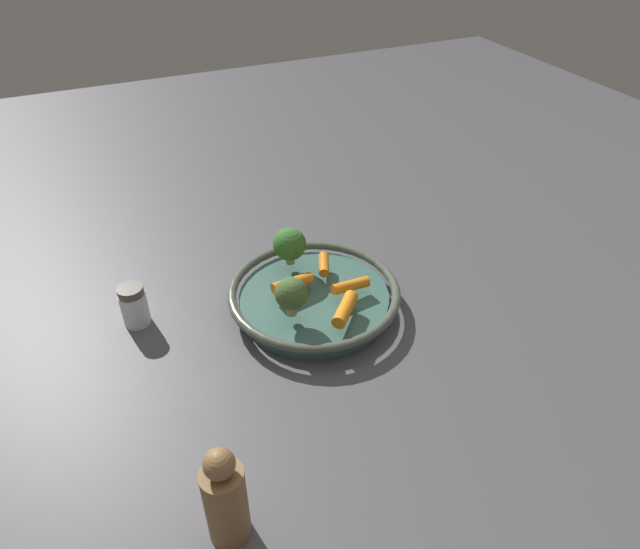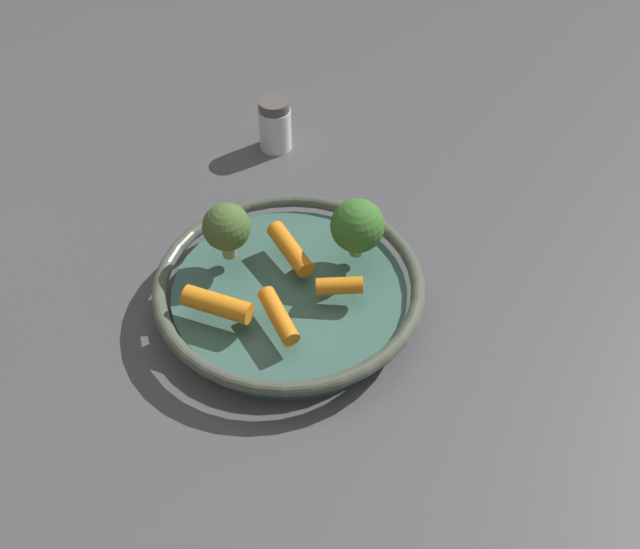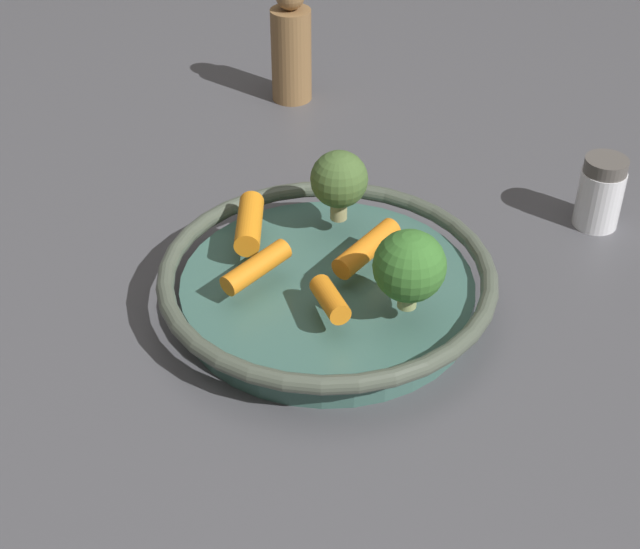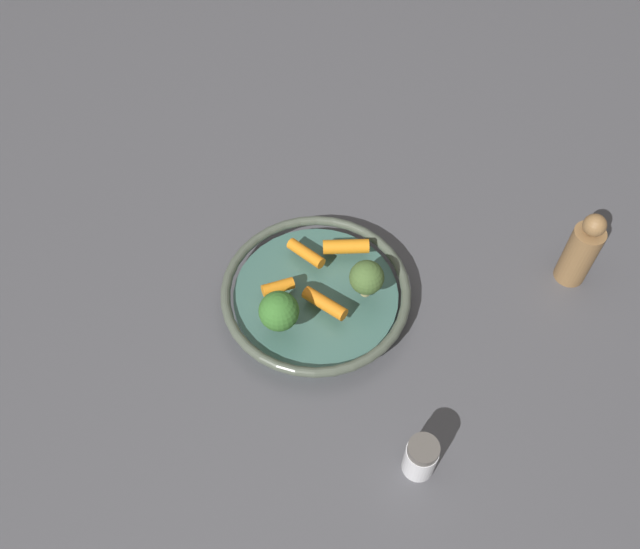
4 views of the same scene
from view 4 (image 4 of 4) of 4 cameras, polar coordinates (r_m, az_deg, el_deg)
ground_plane at (r=1.05m, az=-0.34°, el=-2.40°), size 2.58×2.58×0.00m
serving_bowl at (r=1.03m, az=-0.34°, el=-1.74°), size 0.28×0.28×0.04m
baby_carrot_right at (r=1.01m, az=-3.49°, el=-1.02°), size 0.05×0.04×0.02m
baby_carrot_center at (r=1.04m, az=-1.17°, el=1.76°), size 0.02×0.07×0.02m
baby_carrot_back at (r=1.04m, az=2.16°, el=2.32°), size 0.07×0.06×0.02m
baby_carrot_left at (r=0.99m, az=0.39°, el=-2.40°), size 0.03×0.07×0.02m
broccoli_floret_small at (r=0.98m, az=3.88°, el=-0.27°), size 0.05×0.05×0.07m
broccoli_floret_large at (r=0.95m, az=-3.42°, el=-3.06°), size 0.06×0.06×0.07m
salt_shaker at (r=0.92m, az=8.32°, el=-14.73°), size 0.04×0.04×0.07m
pepper_mill at (r=1.10m, az=20.78°, el=1.83°), size 0.05×0.05×0.14m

